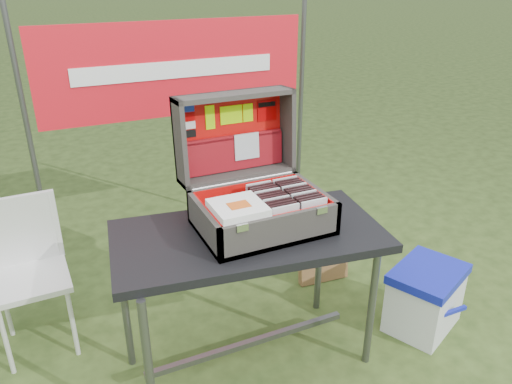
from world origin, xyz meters
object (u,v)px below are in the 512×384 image
table (249,301)px  chair (31,282)px  cooler (425,298)px  cardboard_box (323,256)px  suitcase (256,167)px

table → chair: chair is taller
table → cooler: size_ratio=2.92×
cardboard_box → cooler: bearing=-62.6°
table → cooler: bearing=-0.1°
table → cardboard_box: (0.73, 0.48, -0.21)m
cardboard_box → chair: bearing=-178.9°
table → cardboard_box: size_ratio=3.51×
table → chair: size_ratio=1.51×
suitcase → cardboard_box: (0.66, 0.41, -0.86)m
table → cooler: 1.03m
chair → suitcase: bearing=-28.3°
table → cooler: table is taller
suitcase → cooler: (0.93, -0.21, -0.85)m
suitcase → cardboard_box: size_ratio=1.66×
chair → cardboard_box: 1.69m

